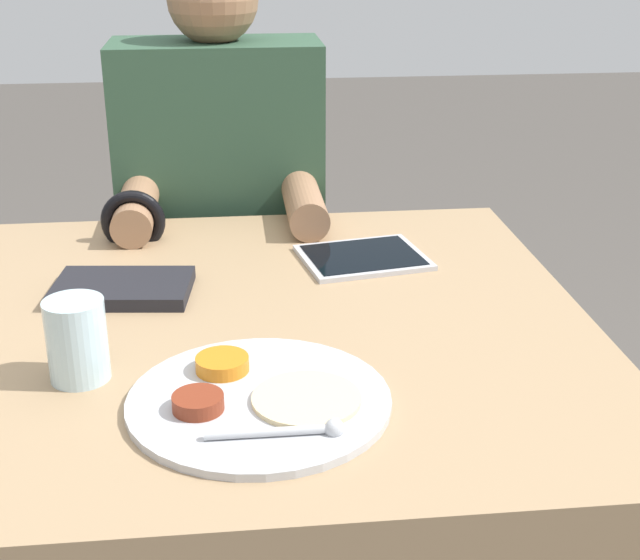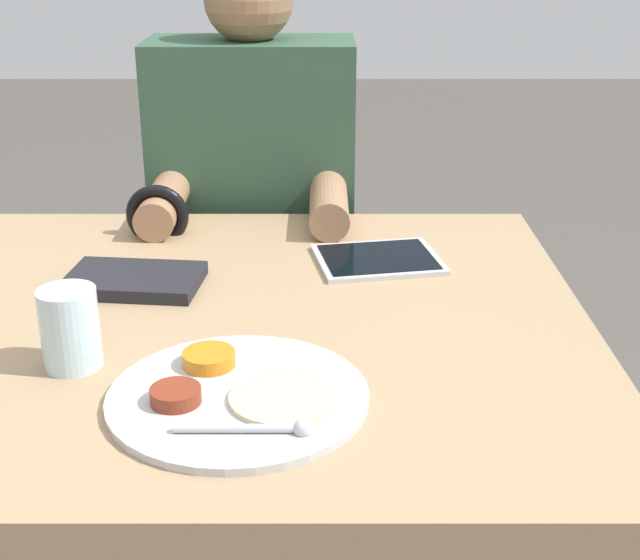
{
  "view_description": "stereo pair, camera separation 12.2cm",
  "coord_description": "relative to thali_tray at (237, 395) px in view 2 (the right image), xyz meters",
  "views": [
    {
      "loc": [
        0.03,
        -1.13,
        1.23
      ],
      "look_at": [
        0.15,
        -0.01,
        0.77
      ],
      "focal_mm": 50.0,
      "sensor_mm": 36.0,
      "label": 1
    },
    {
      "loc": [
        0.15,
        -1.14,
        1.23
      ],
      "look_at": [
        0.15,
        -0.01,
        0.77
      ],
      "focal_mm": 50.0,
      "sensor_mm": 36.0,
      "label": 2
    }
  ],
  "objects": [
    {
      "name": "tablet_device",
      "position": [
        0.19,
        0.44,
        -0.0
      ],
      "size": [
        0.22,
        0.19,
        0.01
      ],
      "color": "#B7B7BC",
      "rests_on": "dining_table"
    },
    {
      "name": "dining_table",
      "position": [
        -0.05,
        0.23,
        -0.36
      ],
      "size": [
        1.05,
        0.92,
        0.71
      ],
      "color": "#9E7F5B",
      "rests_on": "ground_plane"
    },
    {
      "name": "thali_tray",
      "position": [
        0.0,
        0.0,
        0.0
      ],
      "size": [
        0.31,
        0.31,
        0.03
      ],
      "color": "#B7BABF",
      "rests_on": "dining_table"
    },
    {
      "name": "red_notebook",
      "position": [
        -0.19,
        0.34,
        0.0
      ],
      "size": [
        0.21,
        0.15,
        0.02
      ],
      "color": "silver",
      "rests_on": "dining_table"
    },
    {
      "name": "drinking_glass",
      "position": [
        -0.21,
        0.09,
        0.04
      ],
      "size": [
        0.07,
        0.07,
        0.1
      ],
      "color": "silver",
      "rests_on": "dining_table"
    },
    {
      "name": "person_diner",
      "position": [
        -0.04,
        0.83,
        -0.17
      ],
      "size": [
        0.41,
        0.42,
        1.17
      ],
      "color": "black",
      "rests_on": "ground_plane"
    }
  ]
}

